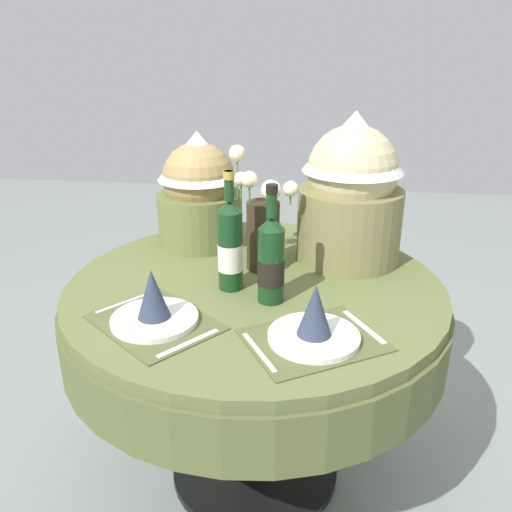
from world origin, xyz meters
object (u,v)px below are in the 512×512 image
(wine_bottle_centre, at_px, (271,260))
(place_setting_left, at_px, (154,308))
(dining_table, at_px, (255,320))
(place_setting_right, at_px, (314,325))
(wine_bottle_left, at_px, (230,245))
(gift_tub_back_left, at_px, (199,186))
(flower_vase, at_px, (262,223))
(gift_tub_back_right, at_px, (352,185))

(wine_bottle_centre, bearing_deg, place_setting_left, -150.17)
(dining_table, relative_size, place_setting_left, 2.87)
(place_setting_right, height_order, wine_bottle_centre, wine_bottle_centre)
(wine_bottle_left, xyz_separation_m, gift_tub_back_left, (-0.18, 0.38, 0.08))
(flower_vase, bearing_deg, place_setting_left, -121.46)
(gift_tub_back_right, bearing_deg, wine_bottle_left, -142.56)
(flower_vase, bearing_deg, place_setting_right, -67.56)
(place_setting_left, bearing_deg, gift_tub_back_left, 90.71)
(place_setting_left, relative_size, place_setting_right, 1.01)
(place_setting_right, bearing_deg, gift_tub_back_left, 123.67)
(flower_vase, bearing_deg, gift_tub_back_left, 139.90)
(place_setting_left, relative_size, wine_bottle_left, 1.15)
(gift_tub_back_left, height_order, gift_tub_back_right, gift_tub_back_right)
(place_setting_left, distance_m, gift_tub_back_left, 0.65)
(place_setting_left, distance_m, wine_bottle_centre, 0.36)
(gift_tub_back_right, bearing_deg, wine_bottle_centre, -123.73)
(place_setting_right, relative_size, wine_bottle_left, 1.14)
(wine_bottle_centre, distance_m, gift_tub_back_right, 0.45)
(place_setting_left, distance_m, gift_tub_back_right, 0.79)
(dining_table, distance_m, wine_bottle_centre, 0.30)
(flower_vase, xyz_separation_m, wine_bottle_centre, (0.05, -0.24, -0.03))
(dining_table, height_order, wine_bottle_centre, wine_bottle_centre)
(flower_vase, distance_m, gift_tub_back_left, 0.34)
(gift_tub_back_left, bearing_deg, place_setting_left, -89.29)
(wine_bottle_left, height_order, gift_tub_back_right, gift_tub_back_right)
(wine_bottle_left, distance_m, gift_tub_back_left, 0.43)
(dining_table, xyz_separation_m, place_setting_left, (-0.24, -0.29, 0.18))
(place_setting_right, bearing_deg, dining_table, 120.61)
(dining_table, relative_size, gift_tub_back_right, 2.40)
(wine_bottle_centre, bearing_deg, gift_tub_back_left, 124.42)
(wine_bottle_left, distance_m, wine_bottle_centre, 0.15)
(dining_table, bearing_deg, flower_vase, 85.44)
(gift_tub_back_left, bearing_deg, wine_bottle_left, -64.87)
(place_setting_right, xyz_separation_m, flower_vase, (-0.19, 0.45, 0.11))
(gift_tub_back_left, bearing_deg, gift_tub_back_right, -10.41)
(wine_bottle_centre, bearing_deg, place_setting_right, -57.99)
(place_setting_left, height_order, gift_tub_back_right, gift_tub_back_right)
(dining_table, bearing_deg, gift_tub_back_right, 38.48)
(wine_bottle_left, height_order, wine_bottle_centre, wine_bottle_left)
(place_setting_right, distance_m, wine_bottle_centre, 0.26)
(dining_table, relative_size, flower_vase, 3.03)
(place_setting_left, bearing_deg, place_setting_right, -5.09)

